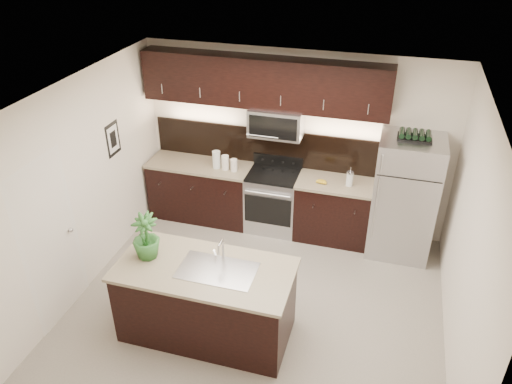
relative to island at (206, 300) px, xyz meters
The scene contains 12 objects.
ground 0.91m from the island, 55.78° to the left, with size 4.50×4.50×0.00m, color gray.
room_walls 1.40m from the island, 61.72° to the left, with size 4.52×4.02×2.71m.
counter_run 2.33m from the island, 90.50° to the left, with size 3.51×0.65×0.94m.
upper_fixtures 2.99m from the island, 89.86° to the left, with size 3.49×0.40×1.66m.
island is the anchor object (origin of this frame).
sink_faucet 0.51m from the island, ahead, with size 0.84×0.50×0.28m.
refrigerator 3.09m from the island, 47.78° to the left, with size 0.85×0.76×1.75m, color #B2B2B7.
wine_rack 3.34m from the island, 47.78° to the left, with size 0.43×0.27×0.10m.
plant 1.01m from the island, behind, with size 0.30×0.30×0.54m, color #285D25.
canisters 2.41m from the island, 104.22° to the left, with size 0.39×0.14×0.26m.
french_press 2.68m from the island, 60.39° to the left, with size 0.10×0.10×0.28m.
bananas 2.46m from the island, 68.82° to the left, with size 0.16×0.12×0.05m, color gold.
Camera 1 is at (1.29, -4.59, 4.40)m, focal length 35.00 mm.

